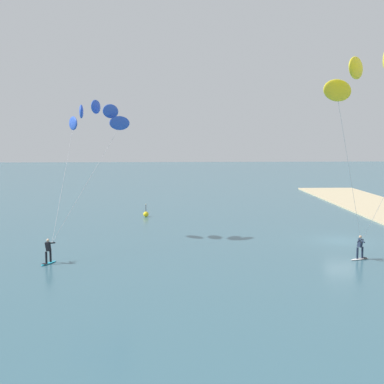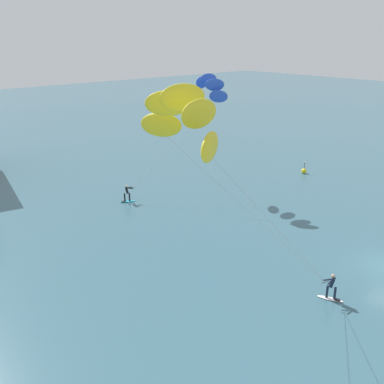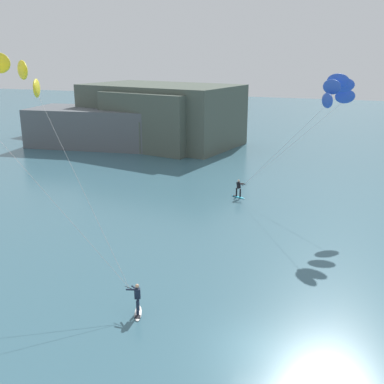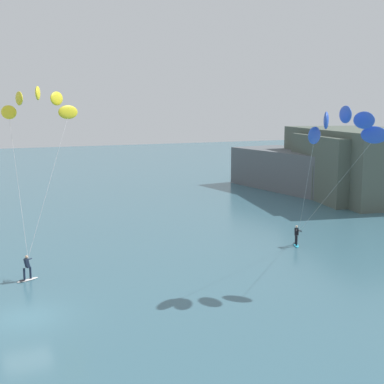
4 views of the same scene
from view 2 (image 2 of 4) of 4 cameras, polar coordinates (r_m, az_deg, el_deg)
kitesurfer_nearshore at (r=17.76m, az=-0.22°, el=8.75°), size 11.14×6.33×12.78m
kitesurfer_mid_water at (r=40.92m, az=1.70°, el=13.18°), size 10.12×5.48×11.25m
marker_buoy at (r=49.70m, az=14.60°, el=2.74°), size 0.56×0.56×1.38m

